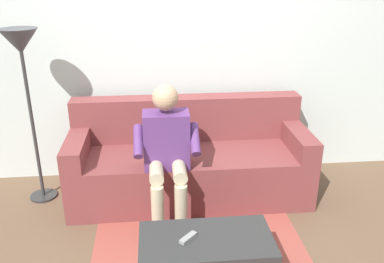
{
  "coord_description": "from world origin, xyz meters",
  "views": [
    {
      "loc": [
        0.3,
        3.22,
        2.0
      ],
      "look_at": [
        0.0,
        0.11,
        0.73
      ],
      "focal_mm": 38.22,
      "sensor_mm": 36.0,
      "label": 1
    }
  ],
  "objects_px": {
    "couch": "(189,162)",
    "coffee_table": "(206,261)",
    "remote_gray": "(188,238)",
    "person_solo_seated": "(167,148)",
    "floor_lamp": "(22,56)"
  },
  "relations": [
    {
      "from": "person_solo_seated",
      "to": "floor_lamp",
      "type": "xyz_separation_m",
      "value": [
        1.15,
        -0.45,
        0.66
      ]
    },
    {
      "from": "coffee_table",
      "to": "couch",
      "type": "bearing_deg",
      "value": -90.0
    },
    {
      "from": "coffee_table",
      "to": "person_solo_seated",
      "type": "xyz_separation_m",
      "value": [
        0.22,
        -0.81,
        0.47
      ]
    },
    {
      "from": "floor_lamp",
      "to": "couch",
      "type": "bearing_deg",
      "value": 177.86
    },
    {
      "from": "person_solo_seated",
      "to": "couch",
      "type": "bearing_deg",
      "value": -118.12
    },
    {
      "from": "person_solo_seated",
      "to": "remote_gray",
      "type": "relative_size",
      "value": 8.44
    },
    {
      "from": "coffee_table",
      "to": "remote_gray",
      "type": "height_order",
      "value": "remote_gray"
    },
    {
      "from": "couch",
      "to": "floor_lamp",
      "type": "height_order",
      "value": "floor_lamp"
    },
    {
      "from": "couch",
      "to": "coffee_table",
      "type": "height_order",
      "value": "couch"
    },
    {
      "from": "person_solo_seated",
      "to": "floor_lamp",
      "type": "bearing_deg",
      "value": -21.62
    },
    {
      "from": "coffee_table",
      "to": "floor_lamp",
      "type": "xyz_separation_m",
      "value": [
        1.36,
        -1.26,
        1.13
      ]
    },
    {
      "from": "remote_gray",
      "to": "floor_lamp",
      "type": "xyz_separation_m",
      "value": [
        1.24,
        -1.26,
        0.94
      ]
    },
    {
      "from": "person_solo_seated",
      "to": "remote_gray",
      "type": "distance_m",
      "value": 0.86
    },
    {
      "from": "couch",
      "to": "person_solo_seated",
      "type": "bearing_deg",
      "value": 61.88
    },
    {
      "from": "coffee_table",
      "to": "remote_gray",
      "type": "xyz_separation_m",
      "value": [
        0.12,
        0.0,
        0.2
      ]
    }
  ]
}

